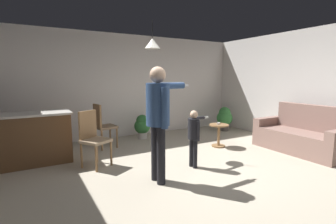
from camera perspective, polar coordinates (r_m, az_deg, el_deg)
name	(u,v)px	position (r m, az deg, el deg)	size (l,w,h in m)	color
ground	(205,172)	(4.37, 8.50, -13.45)	(7.68, 7.68, 0.00)	#B2A893
wall_back	(133,86)	(6.87, -8.10, 5.93)	(6.40, 0.10, 2.70)	silver
wall_right	(319,88)	(6.57, 31.34, 4.74)	(0.10, 6.40, 2.70)	silver
couch_floral	(301,136)	(6.09, 28.19, -4.89)	(0.87, 1.81, 1.00)	#8C6B60
kitchen_counter	(35,138)	(5.21, -28.16, -5.29)	(1.26, 0.66, 0.95)	brown
side_table_by_couch	(219,133)	(5.84, 11.54, -4.65)	(0.44, 0.44, 0.52)	olive
person_adult	(159,112)	(3.68, -2.13, 0.04)	(0.85, 0.52, 1.74)	black
person_child	(194,132)	(4.39, 5.98, -4.63)	(0.53, 0.32, 1.02)	black
dining_chair_by_counter	(93,136)	(4.64, -16.85, -5.38)	(0.57, 0.57, 1.00)	olive
dining_chair_near_wall	(103,124)	(5.76, -14.74, -2.71)	(0.47, 0.47, 1.00)	olive
potted_plant_corner	(142,126)	(6.48, -5.93, -3.10)	(0.41, 0.41, 0.63)	#B7B2AD
potted_plant_by_wall	(225,118)	(7.60, 12.82, -1.27)	(0.46, 0.46, 0.71)	#4C4742
spare_remote_on_table	(218,123)	(5.83, 11.47, -2.56)	(0.04, 0.13, 0.04)	white
ceiling_light_pendant	(152,43)	(5.12, -3.58, 15.40)	(0.32, 0.32, 0.55)	silver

